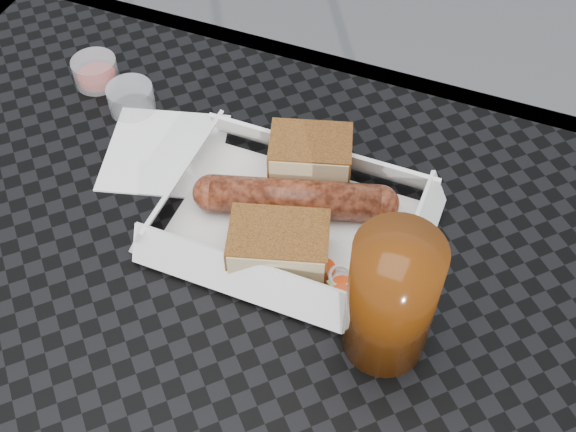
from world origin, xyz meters
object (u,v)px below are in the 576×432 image
(patio_table, at_px, (152,360))
(food_tray, at_px, (292,227))
(drink_glass, at_px, (391,299))
(bratwurst, at_px, (295,198))

(patio_table, distance_m, food_tray, 0.18)
(food_tray, height_order, drink_glass, drink_glass)
(patio_table, xyz_separation_m, food_tray, (0.09, 0.14, 0.08))
(food_tray, relative_size, bratwurst, 1.16)
(drink_glass, bearing_deg, food_tray, 144.25)
(food_tray, height_order, bratwurst, bratwurst)
(patio_table, xyz_separation_m, bratwurst, (0.08, 0.16, 0.10))
(patio_table, bearing_deg, food_tray, 58.83)
(patio_table, relative_size, food_tray, 3.64)
(patio_table, distance_m, bratwurst, 0.21)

